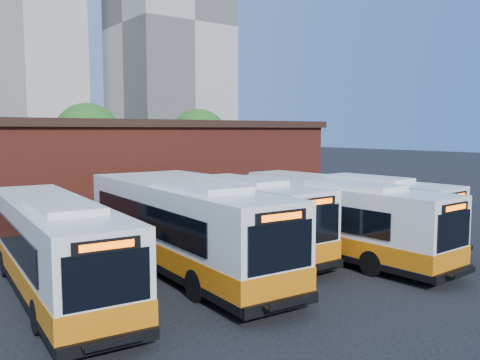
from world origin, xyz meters
TOP-DOWN VIEW (x-y plane):
  - ground at (0.00, 0.00)m, footprint 220.00×220.00m
  - bus_farwest at (-10.76, 2.62)m, footprint 3.64×12.81m
  - bus_west at (-5.74, 2.62)m, footprint 3.58×13.90m
  - bus_midwest at (-2.33, 4.59)m, footprint 2.89×13.20m
  - bus_mideast at (0.93, 0.88)m, footprint 3.10×12.82m
  - bus_east at (4.08, 2.66)m, footprint 3.29×12.71m
  - transit_worker at (3.32, -1.48)m, footprint 0.49×0.72m
  - depot_building at (0.00, 20.00)m, footprint 28.60×12.60m
  - tree_mid at (2.00, 34.00)m, footprint 6.56×6.56m
  - tree_east at (13.00, 31.00)m, footprint 6.24×6.24m
  - tower_right at (30.00, 68.00)m, footprint 18.00×18.00m

SIDE VIEW (x-z plane):
  - ground at x=0.00m, z-range 0.00..0.00m
  - transit_worker at x=3.32m, z-range 0.00..1.96m
  - bus_east at x=4.08m, z-range -0.16..3.27m
  - bus_farwest at x=-10.76m, z-range -0.16..3.29m
  - bus_mideast at x=0.93m, z-range -0.16..3.31m
  - bus_midwest at x=-2.33m, z-range -0.16..3.42m
  - bus_west at x=-5.74m, z-range -0.17..3.58m
  - depot_building at x=0.00m, z-range 0.06..6.46m
  - tree_east at x=13.00m, z-range 0.85..8.81m
  - tree_mid at x=2.00m, z-range 0.90..9.26m
  - tower_right at x=30.00m, z-range -0.26..48.94m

